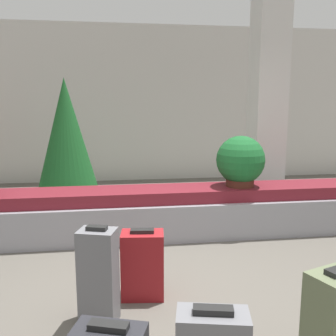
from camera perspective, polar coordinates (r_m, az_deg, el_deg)
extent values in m
plane|color=#59544C|center=(3.36, 3.99, -18.95)|extent=(18.00, 18.00, 0.00)
cube|color=beige|center=(7.93, -3.62, 9.69)|extent=(18.00, 0.06, 3.20)
cube|color=gray|center=(4.69, 0.00, -7.48)|extent=(8.38, 0.71, 0.44)
cube|color=maroon|center=(4.61, 0.00, -3.97)|extent=(8.04, 0.55, 0.15)
cube|color=silver|center=(5.98, 14.88, 9.34)|extent=(0.47, 0.47, 3.20)
cube|color=black|center=(1.85, 6.90, -20.71)|extent=(0.20, 0.10, 0.03)
cube|color=slate|center=(2.91, -10.55, -15.97)|extent=(0.31, 0.26, 0.72)
cube|color=black|center=(2.77, -10.80, -8.98)|extent=(0.16, 0.11, 0.03)
cube|color=maroon|center=(3.24, -3.88, -14.52)|extent=(0.37, 0.26, 0.57)
cube|color=black|center=(3.13, -3.95, -9.55)|extent=(0.20, 0.10, 0.03)
cube|color=black|center=(1.87, -9.06, -22.71)|extent=(0.20, 0.12, 0.03)
cylinder|color=#4C2319|center=(4.77, 10.90, -1.75)|extent=(0.35, 0.35, 0.17)
sphere|color=#195B28|center=(4.73, 10.99, 1.21)|extent=(0.60, 0.60, 0.60)
cylinder|color=#4C331E|center=(6.28, -14.82, -4.57)|extent=(0.16, 0.16, 0.18)
cone|color=#195623|center=(6.12, -15.24, 4.60)|extent=(0.99, 0.99, 1.83)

